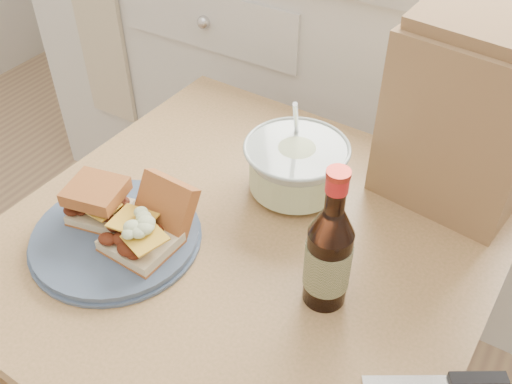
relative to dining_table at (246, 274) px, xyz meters
The scene contains 9 objects.
cabinet_run 0.86m from the dining_table, 88.29° to the left, with size 2.50×0.64×0.94m.
dining_table is the anchor object (origin of this frame).
plate 0.25m from the dining_table, 146.18° to the right, with size 0.29×0.29×0.02m, color #495A76.
sandwich_left 0.30m from the dining_table, 156.01° to the right, with size 0.11×0.10×0.07m.
sandwich_right 0.22m from the dining_table, 140.69° to the right, with size 0.12×0.16×0.09m.
coleslaw_bowl 0.22m from the dining_table, 85.98° to the left, with size 0.20×0.20×0.20m.
beer_bottle 0.27m from the dining_table, 14.80° to the right, with size 0.07×0.07×0.25m.
knife 0.42m from the dining_table, 11.77° to the right, with size 0.18×0.12×0.01m.
paper_bag 0.47m from the dining_table, 48.79° to the left, with size 0.25×0.16×0.32m, color #A1754E.
Camera 1 is at (0.36, 0.25, 1.39)m, focal length 40.00 mm.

